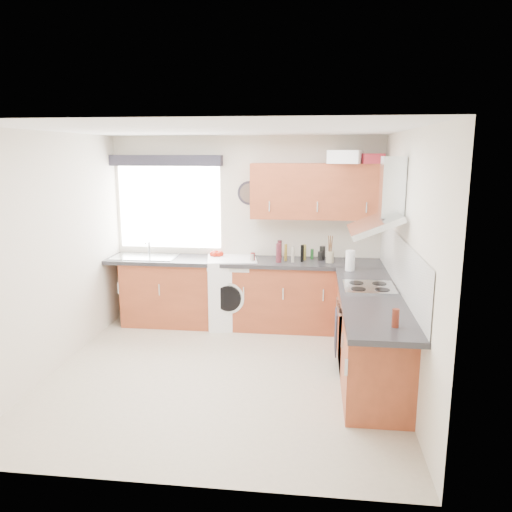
# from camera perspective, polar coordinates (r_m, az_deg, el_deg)

# --- Properties ---
(ground_plane) EXTENTS (3.60, 3.60, 0.00)m
(ground_plane) POSITION_cam_1_polar(r_m,az_deg,el_deg) (5.41, -3.80, -13.31)
(ground_plane) COLOR beige
(ceiling) EXTENTS (3.60, 3.60, 0.02)m
(ceiling) POSITION_cam_1_polar(r_m,az_deg,el_deg) (4.90, -4.21, 14.21)
(ceiling) COLOR white
(ceiling) RESTS_ON wall_back
(wall_back) EXTENTS (3.60, 0.02, 2.50)m
(wall_back) POSITION_cam_1_polar(r_m,az_deg,el_deg) (6.75, -1.16, 2.95)
(wall_back) COLOR silver
(wall_back) RESTS_ON ground_plane
(wall_front) EXTENTS (3.60, 0.02, 2.50)m
(wall_front) POSITION_cam_1_polar(r_m,az_deg,el_deg) (3.31, -9.82, -6.74)
(wall_front) COLOR silver
(wall_front) RESTS_ON ground_plane
(wall_left) EXTENTS (0.02, 3.60, 2.50)m
(wall_left) POSITION_cam_1_polar(r_m,az_deg,el_deg) (5.62, -22.33, 0.23)
(wall_left) COLOR silver
(wall_left) RESTS_ON ground_plane
(wall_right) EXTENTS (0.02, 3.60, 2.50)m
(wall_right) POSITION_cam_1_polar(r_m,az_deg,el_deg) (5.00, 16.74, -0.74)
(wall_right) COLOR silver
(wall_right) RESTS_ON ground_plane
(window) EXTENTS (1.40, 0.02, 1.10)m
(window) POSITION_cam_1_polar(r_m,az_deg,el_deg) (6.92, -9.86, 5.50)
(window) COLOR white
(window) RESTS_ON wall_back
(window_blind) EXTENTS (1.50, 0.18, 0.14)m
(window_blind) POSITION_cam_1_polar(r_m,az_deg,el_deg) (6.80, -10.27, 10.70)
(window_blind) COLOR #24232D
(window_blind) RESTS_ON wall_back
(splashback) EXTENTS (0.01, 3.00, 0.54)m
(splashback) POSITION_cam_1_polar(r_m,az_deg,el_deg) (5.30, 16.05, -0.78)
(splashback) COLOR white
(splashback) RESTS_ON wall_right
(base_cab_back) EXTENTS (3.00, 0.58, 0.86)m
(base_cab_back) POSITION_cam_1_polar(r_m,az_deg,el_deg) (6.66, -2.33, -4.41)
(base_cab_back) COLOR brown
(base_cab_back) RESTS_ON ground_plane
(base_cab_corner) EXTENTS (0.60, 0.60, 0.86)m
(base_cab_corner) POSITION_cam_1_polar(r_m,az_deg,el_deg) (6.60, 11.56, -4.81)
(base_cab_corner) COLOR brown
(base_cab_corner) RESTS_ON ground_plane
(base_cab_right) EXTENTS (0.58, 2.10, 0.86)m
(base_cab_right) POSITION_cam_1_polar(r_m,az_deg,el_deg) (5.33, 12.83, -8.96)
(base_cab_right) COLOR brown
(base_cab_right) RESTS_ON ground_plane
(worktop_back) EXTENTS (3.60, 0.62, 0.05)m
(worktop_back) POSITION_cam_1_polar(r_m,az_deg,el_deg) (6.53, -1.51, -0.63)
(worktop_back) COLOR #232326
(worktop_back) RESTS_ON base_cab_back
(worktop_right) EXTENTS (0.62, 2.42, 0.05)m
(worktop_right) POSITION_cam_1_polar(r_m,az_deg,el_deg) (5.04, 13.12, -4.72)
(worktop_right) COLOR #232326
(worktop_right) RESTS_ON base_cab_right
(sink) EXTENTS (0.84, 0.46, 0.10)m
(sink) POSITION_cam_1_polar(r_m,az_deg,el_deg) (6.83, -12.62, 0.21)
(sink) COLOR silver
(sink) RESTS_ON worktop_back
(oven) EXTENTS (0.56, 0.58, 0.85)m
(oven) POSITION_cam_1_polar(r_m,az_deg,el_deg) (5.47, 12.56, -8.45)
(oven) COLOR black
(oven) RESTS_ON ground_plane
(hob_plate) EXTENTS (0.52, 0.52, 0.01)m
(hob_plate) POSITION_cam_1_polar(r_m,az_deg,el_deg) (5.32, 12.80, -3.47)
(hob_plate) COLOR silver
(hob_plate) RESTS_ON worktop_right
(extractor_hood) EXTENTS (0.52, 0.78, 0.66)m
(extractor_hood) POSITION_cam_1_polar(r_m,az_deg,el_deg) (5.18, 14.34, 5.66)
(extractor_hood) COLOR silver
(extractor_hood) RESTS_ON wall_right
(upper_cabinets) EXTENTS (1.70, 0.35, 0.70)m
(upper_cabinets) POSITION_cam_1_polar(r_m,az_deg,el_deg) (6.45, 7.06, 7.36)
(upper_cabinets) COLOR brown
(upper_cabinets) RESTS_ON wall_back
(washing_machine) EXTENTS (0.74, 0.72, 0.92)m
(washing_machine) POSITION_cam_1_polar(r_m,az_deg,el_deg) (6.67, -2.74, -4.11)
(washing_machine) COLOR white
(washing_machine) RESTS_ON ground_plane
(wall_clock) EXTENTS (0.32, 0.04, 0.32)m
(wall_clock) POSITION_cam_1_polar(r_m,az_deg,el_deg) (6.66, -0.77, 7.21)
(wall_clock) COLOR #24232D
(wall_clock) RESTS_ON wall_back
(casserole) EXTENTS (0.45, 0.38, 0.16)m
(casserole) POSITION_cam_1_polar(r_m,az_deg,el_deg) (6.34, 10.16, 11.09)
(casserole) COLOR white
(casserole) RESTS_ON upper_cabinets
(storage_box) EXTENTS (0.31, 0.27, 0.12)m
(storage_box) POSITION_cam_1_polar(r_m,az_deg,el_deg) (6.39, 13.10, 10.79)
(storage_box) COLOR #B62938
(storage_box) RESTS_ON upper_cabinets
(utensil_pot) EXTENTS (0.13, 0.13, 0.14)m
(utensil_pot) POSITION_cam_1_polar(r_m,az_deg,el_deg) (6.40, 8.44, -0.12)
(utensil_pot) COLOR tan
(utensil_pot) RESTS_ON worktop_back
(kitchen_roll) EXTENTS (0.13, 0.13, 0.24)m
(kitchen_roll) POSITION_cam_1_polar(r_m,az_deg,el_deg) (6.01, 10.71, -0.51)
(kitchen_roll) COLOR white
(kitchen_roll) RESTS_ON worktop_right
(tomato_cluster) EXTENTS (0.18, 0.18, 0.07)m
(tomato_cluster) POSITION_cam_1_polar(r_m,az_deg,el_deg) (6.72, -4.53, 0.25)
(tomato_cluster) COLOR red
(tomato_cluster) RESTS_ON worktop_back
(jar_0) EXTENTS (0.04, 0.04, 0.22)m
(jar_0) POSITION_cam_1_polar(r_m,az_deg,el_deg) (6.41, 5.31, 0.31)
(jar_0) COLOR black
(jar_0) RESTS_ON worktop_back
(jar_1) EXTENTS (0.07, 0.07, 0.18)m
(jar_1) POSITION_cam_1_polar(r_m,az_deg,el_deg) (6.55, 7.59, 0.35)
(jar_1) COLOR black
(jar_1) RESTS_ON worktop_back
(jar_2) EXTENTS (0.07, 0.07, 0.24)m
(jar_2) POSITION_cam_1_polar(r_m,az_deg,el_deg) (6.35, 2.61, 0.35)
(jar_2) COLOR #541E26
(jar_2) RESTS_ON worktop_back
(jar_3) EXTENTS (0.04, 0.04, 0.13)m
(jar_3) POSITION_cam_1_polar(r_m,az_deg,el_deg) (6.59, 6.42, 0.23)
(jar_3) COLOR #1E5623
(jar_3) RESTS_ON worktop_back
(jar_4) EXTENTS (0.06, 0.06, 0.24)m
(jar_4) POSITION_cam_1_polar(r_m,az_deg,el_deg) (6.58, 2.72, 0.76)
(jar_4) COLOR #4B1A22
(jar_4) RESTS_ON worktop_back
(jar_5) EXTENTS (0.07, 0.07, 0.11)m
(jar_5) POSITION_cam_1_polar(r_m,az_deg,el_deg) (6.53, 7.38, 0.01)
(jar_5) COLOR black
(jar_5) RESTS_ON worktop_back
(jar_6) EXTENTS (0.04, 0.04, 0.21)m
(jar_6) POSITION_cam_1_polar(r_m,az_deg,el_deg) (6.36, 4.23, 0.18)
(jar_6) COLOR #9E9687
(jar_6) RESTS_ON worktop_back
(jar_7) EXTENTS (0.04, 0.04, 0.10)m
(jar_7) POSITION_cam_1_polar(r_m,az_deg,el_deg) (6.35, -0.40, -0.26)
(jar_7) COLOR gray
(jar_7) RESTS_ON worktop_back
(jar_8) EXTENTS (0.04, 0.04, 0.22)m
(jar_8) POSITION_cam_1_polar(r_m,az_deg,el_deg) (6.44, 3.41, 0.40)
(jar_8) COLOR olive
(jar_8) RESTS_ON worktop_back
(jar_9) EXTENTS (0.06, 0.06, 0.11)m
(jar_9) POSITION_cam_1_polar(r_m,az_deg,el_deg) (6.41, -0.37, -0.11)
(jar_9) COLOR maroon
(jar_9) RESTS_ON worktop_back
(jar_10) EXTENTS (0.06, 0.06, 0.20)m
(jar_10) POSITION_cam_1_polar(r_m,az_deg,el_deg) (6.52, 5.50, 0.43)
(jar_10) COLOR olive
(jar_10) RESTS_ON worktop_back
(bottle_0) EXTENTS (0.06, 0.06, 0.15)m
(bottle_0) POSITION_cam_1_polar(r_m,az_deg,el_deg) (4.19, 15.66, -6.85)
(bottle_0) COLOR #602114
(bottle_0) RESTS_ON worktop_right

